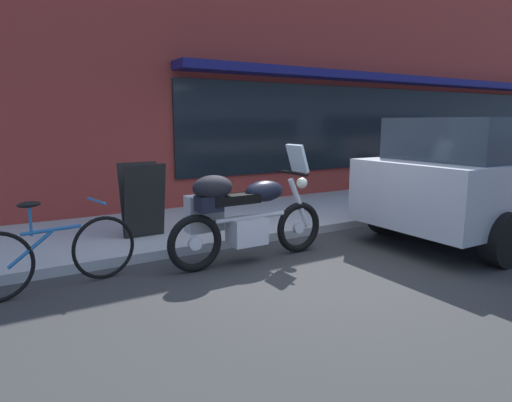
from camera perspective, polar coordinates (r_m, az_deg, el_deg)
The scene contains 6 objects.
ground_plane at distance 5.37m, azimuth 6.51°, elevation -8.29°, with size 80.00×80.00×0.00m, color #2F2F2F.
storefront_building at distance 14.17m, azimuth 25.79°, elevation 14.07°, with size 25.21×0.90×5.92m.
touring_motorcycle at distance 5.34m, azimuth -2.08°, elevation -1.54°, with size 2.13×0.66×1.41m.
parked_bicycle at distance 4.95m, azimuth -24.52°, elevation -6.18°, with size 1.71×0.48×0.94m.
parked_minivan at distance 7.58m, azimuth 29.23°, elevation 3.07°, with size 4.63×2.06×1.74m.
sandwich_board_sign at distance 6.30m, azimuth -14.30°, elevation 0.14°, with size 0.55×0.43×1.01m.
Camera 1 is at (-3.14, -4.01, 1.69)m, focal length 31.28 mm.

